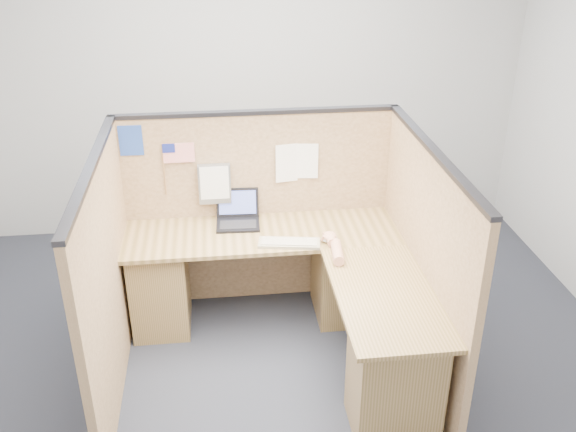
{
  "coord_description": "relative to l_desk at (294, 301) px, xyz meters",
  "views": [
    {
      "loc": [
        -0.29,
        -3.35,
        2.88
      ],
      "look_at": [
        0.17,
        0.5,
        0.94
      ],
      "focal_mm": 40.0,
      "sensor_mm": 36.0,
      "label": 1
    }
  ],
  "objects": [
    {
      "name": "keyboard",
      "position": [
        -0.01,
        0.19,
        0.35
      ],
      "size": [
        0.44,
        0.21,
        0.03
      ],
      "rotation": [
        0.0,
        0.0,
        -0.16
      ],
      "color": "gray",
      "rests_on": "l_desk"
    },
    {
      "name": "american_flag",
      "position": [
        -0.77,
        0.67,
        0.84
      ],
      "size": [
        0.23,
        0.01,
        0.39
      ],
      "color": "olive",
      "rests_on": "cubicle_partitions"
    },
    {
      "name": "laptop",
      "position": [
        -0.35,
        0.57,
        0.39
      ],
      "size": [
        0.32,
        0.31,
        0.23
      ],
      "rotation": [
        0.0,
        0.0,
        -0.05
      ],
      "color": "black",
      "rests_on": "l_desk"
    },
    {
      "name": "l_desk",
      "position": [
        0.0,
        0.0,
        0.0
      ],
      "size": [
        1.95,
        1.75,
        0.73
      ],
      "color": "brown",
      "rests_on": "floor"
    },
    {
      "name": "paper_right",
      "position": [
        0.06,
        0.68,
        0.74
      ],
      "size": [
        0.23,
        0.04,
        0.29
      ],
      "primitive_type": "cube",
      "rotation": [
        0.0,
        0.0,
        0.16
      ],
      "color": "white",
      "rests_on": "cubicle_partitions"
    },
    {
      "name": "blue_poster",
      "position": [
        -1.06,
        0.68,
        0.96
      ],
      "size": [
        0.16,
        0.01,
        0.22
      ],
      "primitive_type": "cube",
      "rotation": [
        0.0,
        0.0,
        -0.02
      ],
      "color": "#21419A",
      "rests_on": "cubicle_partitions"
    },
    {
      "name": "wall_back",
      "position": [
        -0.18,
        1.96,
        1.01
      ],
      "size": [
        5.0,
        0.0,
        5.0
      ],
      "primitive_type": "plane",
      "rotation": [
        1.57,
        0.0,
        0.0
      ],
      "color": "#AFB1B4",
      "rests_on": "floor"
    },
    {
      "name": "paper_left",
      "position": [
        0.15,
        0.68,
        0.75
      ],
      "size": [
        0.21,
        0.03,
        0.27
      ],
      "primitive_type": "cube",
      "rotation": [
        0.0,
        0.0,
        -0.12
      ],
      "color": "white",
      "rests_on": "cubicle_partitions"
    },
    {
      "name": "floor",
      "position": [
        -0.18,
        -0.29,
        -0.39
      ],
      "size": [
        5.0,
        5.0,
        0.0
      ],
      "primitive_type": "plane",
      "color": "#1F232C",
      "rests_on": "ground"
    },
    {
      "name": "file_holder",
      "position": [
        -0.5,
        0.66,
        0.61
      ],
      "size": [
        0.23,
        0.05,
        0.3
      ],
      "color": "slate",
      "rests_on": "cubicle_partitions"
    },
    {
      "name": "hand_forearm",
      "position": [
        0.28,
        0.05,
        0.38
      ],
      "size": [
        0.11,
        0.39,
        0.08
      ],
      "color": "tan",
      "rests_on": "l_desk"
    },
    {
      "name": "mouse",
      "position": [
        0.27,
        0.19,
        0.36
      ],
      "size": [
        0.11,
        0.07,
        0.05
      ],
      "primitive_type": "ellipsoid",
      "rotation": [
        0.0,
        0.0,
        0.01
      ],
      "color": "#BBBBBF",
      "rests_on": "l_desk"
    },
    {
      "name": "cubicle_partitions",
      "position": [
        -0.18,
        0.14,
        0.38
      ],
      "size": [
        2.06,
        1.83,
        1.53
      ],
      "color": "brown",
      "rests_on": "floor"
    }
  ]
}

